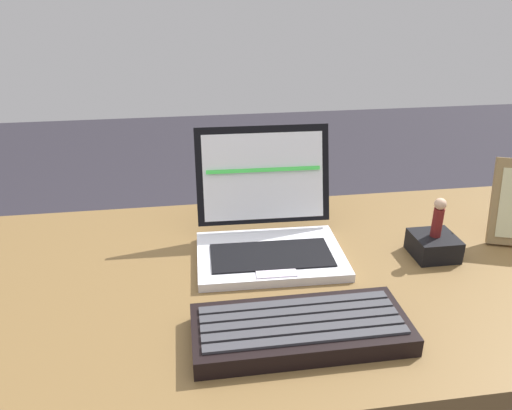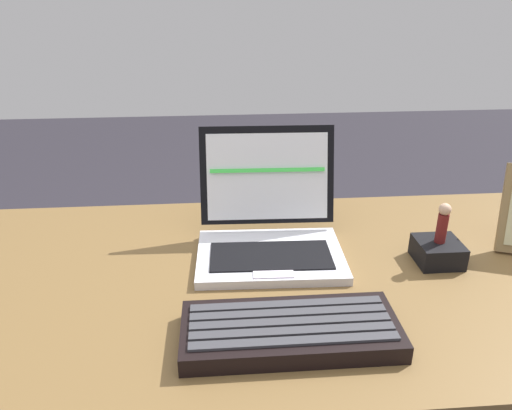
# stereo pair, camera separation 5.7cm
# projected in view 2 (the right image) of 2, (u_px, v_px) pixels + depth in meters

# --- Properties ---
(desk) EXTENTS (1.46, 0.66, 0.72)m
(desk) POSITION_uv_depth(u_px,v_px,m) (275.00, 319.00, 0.96)
(desk) COLOR brown
(desk) RESTS_ON ground
(laptop_front) EXTENTS (0.29, 0.26, 0.23)m
(laptop_front) POSITION_uv_depth(u_px,v_px,m) (269.00, 229.00, 0.98)
(laptop_front) COLOR silver
(laptop_front) RESTS_ON desk
(external_keyboard) EXTENTS (0.33, 0.14, 0.03)m
(external_keyboard) POSITION_uv_depth(u_px,v_px,m) (287.00, 330.00, 0.75)
(external_keyboard) COLOR black
(external_keyboard) RESTS_ON desk
(figurine_stand) EXTENTS (0.08, 0.08, 0.04)m
(figurine_stand) POSITION_uv_depth(u_px,v_px,m) (438.00, 252.00, 0.95)
(figurine_stand) COLOR black
(figurine_stand) RESTS_ON desk
(figurine) EXTENTS (0.02, 0.02, 0.08)m
(figurine) POSITION_uv_depth(u_px,v_px,m) (443.00, 222.00, 0.92)
(figurine) COLOR maroon
(figurine) RESTS_ON figurine_stand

